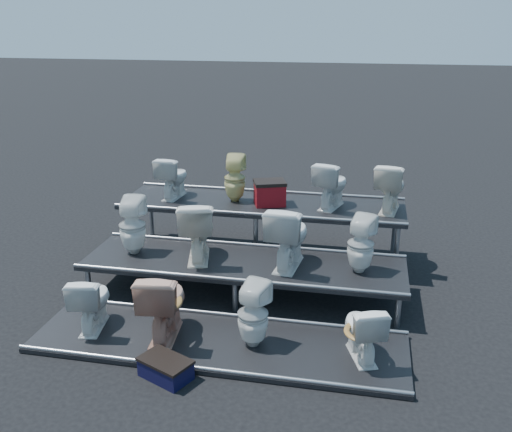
% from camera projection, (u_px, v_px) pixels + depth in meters
% --- Properties ---
extents(ground, '(80.00, 80.00, 0.00)m').
position_uv_depth(ground, '(244.00, 293.00, 7.62)').
color(ground, black).
rests_on(ground, ground).
extents(tier_front, '(4.20, 1.20, 0.06)m').
position_uv_depth(tier_front, '(218.00, 343.00, 6.40)').
color(tier_front, black).
rests_on(tier_front, ground).
extents(tier_mid, '(4.20, 1.20, 0.46)m').
position_uv_depth(tier_mid, '(243.00, 278.00, 7.54)').
color(tier_mid, black).
rests_on(tier_mid, ground).
extents(tier_back, '(4.20, 1.20, 0.86)m').
position_uv_depth(tier_back, '(262.00, 229.00, 8.68)').
color(tier_back, black).
rests_on(tier_back, ground).
extents(toilet_0, '(0.48, 0.72, 0.68)m').
position_uv_depth(toilet_0, '(91.00, 301.00, 6.56)').
color(toilet_0, white).
rests_on(toilet_0, tier_front).
extents(toilet_1, '(0.54, 0.85, 0.82)m').
position_uv_depth(toilet_1, '(164.00, 303.00, 6.38)').
color(toilet_1, tan).
rests_on(toilet_1, tier_front).
extents(toilet_2, '(0.42, 0.42, 0.75)m').
position_uv_depth(toilet_2, '(253.00, 314.00, 6.20)').
color(toilet_2, white).
rests_on(toilet_2, tier_front).
extents(toilet_3, '(0.55, 0.72, 0.65)m').
position_uv_depth(toilet_3, '(362.00, 330.00, 5.99)').
color(toilet_3, white).
rests_on(toilet_3, tier_front).
extents(toilet_4, '(0.38, 0.39, 0.79)m').
position_uv_depth(toilet_4, '(132.00, 226.00, 7.62)').
color(toilet_4, white).
rests_on(toilet_4, tier_mid).
extents(toilet_5, '(0.63, 0.89, 0.82)m').
position_uv_depth(toilet_5, '(197.00, 229.00, 7.44)').
color(toilet_5, white).
rests_on(toilet_5, tier_mid).
extents(toilet_6, '(0.55, 0.86, 0.83)m').
position_uv_depth(toilet_6, '(288.00, 235.00, 7.22)').
color(toilet_6, white).
rests_on(toilet_6, tier_mid).
extents(toilet_7, '(0.42, 0.42, 0.73)m').
position_uv_depth(toilet_7, '(361.00, 244.00, 7.06)').
color(toilet_7, white).
rests_on(toilet_7, tier_mid).
extents(toilet_8, '(0.42, 0.66, 0.64)m').
position_uv_depth(toilet_8, '(173.00, 177.00, 8.69)').
color(toilet_8, white).
rests_on(toilet_8, tier_back).
extents(toilet_9, '(0.34, 0.34, 0.71)m').
position_uv_depth(toilet_9, '(235.00, 178.00, 8.49)').
color(toilet_9, '#D6CD84').
rests_on(toilet_9, tier_back).
extents(toilet_10, '(0.56, 0.76, 0.69)m').
position_uv_depth(toilet_10, '(331.00, 184.00, 8.23)').
color(toilet_10, white).
rests_on(toilet_10, tier_back).
extents(toilet_11, '(0.51, 0.75, 0.71)m').
position_uv_depth(toilet_11, '(390.00, 187.00, 8.07)').
color(toilet_11, white).
rests_on(toilet_11, tier_back).
extents(red_crate, '(0.52, 0.47, 0.31)m').
position_uv_depth(red_crate, '(270.00, 194.00, 8.40)').
color(red_crate, maroon).
rests_on(red_crate, tier_back).
extents(step_stool, '(0.60, 0.49, 0.18)m').
position_uv_depth(step_stool, '(166.00, 370.00, 5.81)').
color(step_stool, black).
rests_on(step_stool, ground).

